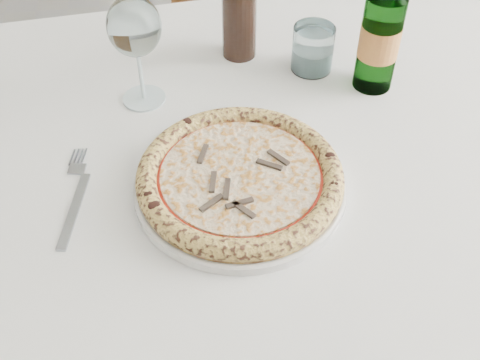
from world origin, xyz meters
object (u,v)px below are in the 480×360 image
Objects in this scene: plate at (240,185)px; pizza at (240,177)px; wine_bottle at (239,1)px; chair_far at (236,5)px; wine_glass at (134,29)px; dining_table at (232,180)px; tumbler at (313,51)px; beer_bottle at (381,32)px.

pizza reaches higher than plate.
wine_bottle is (0.05, 0.35, 0.08)m from pizza.
chair_far is 0.82m from wine_glass.
tumbler reaches higher than dining_table.
dining_table is 6.25× the size of beer_bottle.
beer_bottle is 0.25m from wine_bottle.
chair_far reaches higher than tumbler.
chair_far reaches higher than plate.
wine_bottle is (-0.12, 0.06, 0.07)m from tumbler.
pizza reaches higher than dining_table.
beer_bottle is (0.27, 0.12, 0.19)m from dining_table.
wine_glass is at bearing -170.69° from tumbler.
pizza is at bearing -97.75° from wine_bottle.
wine_bottle is at bearing 82.25° from pizza.
dining_table is 5.30× the size of plate.
plate reaches higher than dining_table.
tumbler is (0.17, 0.19, 0.12)m from dining_table.
pizza is at bearing -161.69° from plate.
wine_bottle reaches higher than pizza.
wine_bottle is (0.05, 0.25, 0.19)m from dining_table.
wine_glass is (-0.13, 0.24, 0.11)m from pizza.
beer_bottle is at bearing -78.00° from chair_far.
chair_far is at bearing 102.00° from beer_bottle.
plate is at bearing 18.31° from pizza.
wine_bottle is at bearing 149.74° from beer_bottle.
chair_far is 4.84× the size of wine_glass.
wine_glass is 0.73× the size of beer_bottle.
chair_far is 11.16× the size of tumbler.
wine_bottle reaches higher than wine_glass.
plate is at bearing -90.00° from dining_table.
pizza is at bearing -120.92° from tumbler.
tumbler is 0.33× the size of wine_bottle.
tumbler is at bearing 59.08° from pizza.
tumbler is (0.31, 0.05, -0.10)m from wine_glass.
plate is 0.30m from wine_glass.
dining_table is 6.48× the size of wine_bottle.
beer_bottle is 1.04× the size of wine_bottle.
chair_far is 0.96m from plate.
pizza is (-0.12, -0.92, 0.25)m from chair_far.
beer_bottle reaches higher than plate.
chair_far is at bearing 69.92° from wine_glass.
wine_glass reaches higher than pizza.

